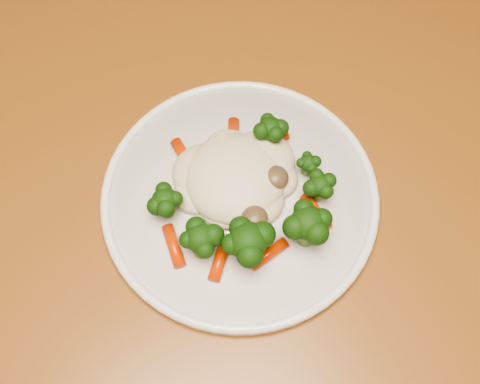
# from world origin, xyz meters

# --- Properties ---
(dining_table) EXTENTS (1.48, 1.20, 0.75)m
(dining_table) POSITION_xyz_m (-0.04, -0.12, 0.66)
(dining_table) COLOR brown
(dining_table) RESTS_ON ground
(plate) EXTENTS (0.28, 0.28, 0.01)m
(plate) POSITION_xyz_m (-0.05, -0.11, 0.76)
(plate) COLOR silver
(plate) RESTS_ON dining_table
(meal) EXTENTS (0.19, 0.18, 0.05)m
(meal) POSITION_xyz_m (-0.05, -0.12, 0.78)
(meal) COLOR beige
(meal) RESTS_ON plate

